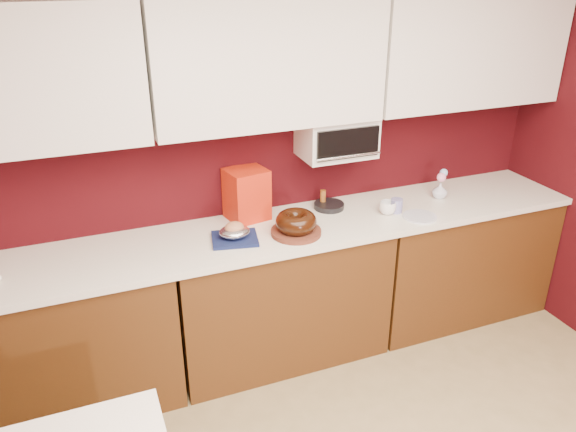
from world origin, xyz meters
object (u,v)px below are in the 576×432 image
at_px(blue_jar, 397,206).
at_px(flower_vase, 440,190).
at_px(foil_ham_nest, 234,232).
at_px(pandoro_box, 247,194).
at_px(bundt_cake, 296,222).
at_px(coffee_mug, 388,207).
at_px(toaster_oven, 336,136).

relative_size(blue_jar, flower_vase, 0.75).
distance_m(foil_ham_nest, pandoro_box, 0.33).
height_order(bundt_cake, flower_vase, bundt_cake).
relative_size(foil_ham_nest, blue_jar, 1.99).
bearing_deg(coffee_mug, blue_jar, 3.81).
bearing_deg(bundt_cake, blue_jar, 4.39).
bearing_deg(pandoro_box, coffee_mug, -28.79).
relative_size(pandoro_box, flower_vase, 2.66).
height_order(bundt_cake, pandoro_box, pandoro_box).
xyz_separation_m(toaster_oven, blue_jar, (0.33, -0.22, -0.43)).
bearing_deg(pandoro_box, foil_ham_nest, -131.99).
distance_m(bundt_cake, foil_ham_nest, 0.36).
xyz_separation_m(blue_jar, flower_vase, (0.39, 0.09, 0.02)).
xyz_separation_m(foil_ham_nest, flower_vase, (1.46, 0.09, 0.00)).
relative_size(coffee_mug, blue_jar, 1.13).
xyz_separation_m(foil_ham_nest, blue_jar, (1.07, -0.00, -0.01)).
relative_size(toaster_oven, flower_vase, 3.77).
bearing_deg(blue_jar, bundt_cake, -175.61).
relative_size(toaster_oven, coffee_mug, 4.45).
xyz_separation_m(pandoro_box, flower_vase, (1.30, -0.17, -0.10)).
bearing_deg(toaster_oven, bundt_cake, -143.96).
xyz_separation_m(coffee_mug, flower_vase, (0.46, 0.10, 0.01)).
bearing_deg(toaster_oven, foil_ham_nest, -163.35).
relative_size(bundt_cake, blue_jar, 2.69).
bearing_deg(foil_ham_nest, toaster_oven, 16.65).
bearing_deg(flower_vase, coffee_mug, -167.89).
distance_m(pandoro_box, blue_jar, 0.95).
height_order(coffee_mug, blue_jar, coffee_mug).
bearing_deg(foil_ham_nest, flower_vase, 3.66).
bearing_deg(pandoro_box, blue_jar, -27.25).
height_order(toaster_oven, blue_jar, toaster_oven).
xyz_separation_m(bundt_cake, foil_ham_nest, (-0.36, 0.06, -0.03)).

